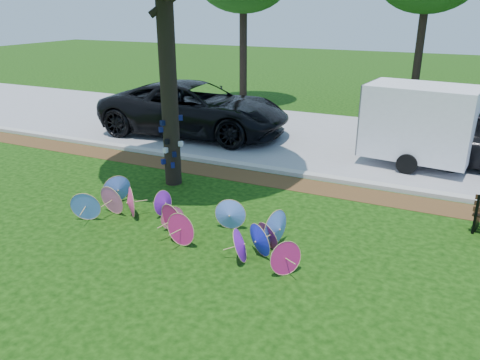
% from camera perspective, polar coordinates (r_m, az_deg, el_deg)
% --- Properties ---
extents(ground, '(90.00, 90.00, 0.00)m').
position_cam_1_polar(ground, '(9.58, -7.88, -8.44)').
color(ground, black).
rests_on(ground, ground).
extents(mulch_strip, '(90.00, 1.00, 0.01)m').
position_cam_1_polar(mulch_strip, '(13.22, 2.62, 0.16)').
color(mulch_strip, '#472D16').
rests_on(mulch_strip, ground).
extents(curb, '(90.00, 0.30, 0.12)m').
position_cam_1_polar(curb, '(13.81, 3.74, 1.29)').
color(curb, '#B7B5AD').
rests_on(curb, ground).
extents(street, '(90.00, 8.00, 0.01)m').
position_cam_1_polar(street, '(17.59, 8.72, 5.18)').
color(street, gray).
rests_on(street, ground).
extents(parasol_pile, '(5.49, 1.97, 0.79)m').
position_cam_1_polar(parasol_pile, '(10.06, -6.52, -4.65)').
color(parasol_pile, pink).
rests_on(parasol_pile, ground).
extents(black_van, '(7.24, 3.79, 1.95)m').
position_cam_1_polar(black_van, '(17.71, -5.51, 8.65)').
color(black_van, black).
rests_on(black_van, ground).
extents(cargo_trailer, '(3.26, 2.29, 2.73)m').
position_cam_1_polar(cargo_trailer, '(14.99, 21.04, 6.70)').
color(cargo_trailer, white).
rests_on(cargo_trailer, ground).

